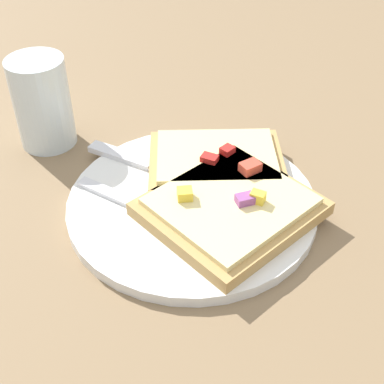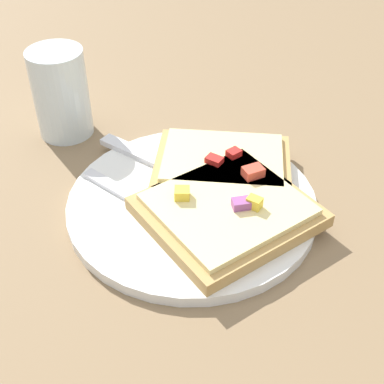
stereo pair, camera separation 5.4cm
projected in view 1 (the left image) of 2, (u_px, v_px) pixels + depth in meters
name	position (u px, v px, depth m)	size (l,w,h in m)	color
ground_plane	(192.00, 208.00, 0.55)	(4.00, 4.00, 0.00)	#7F6647
plate	(192.00, 204.00, 0.55)	(0.25, 0.25, 0.01)	white
fork	(168.00, 219.00, 0.52)	(0.20, 0.06, 0.01)	silver
knife	(160.00, 167.00, 0.58)	(0.21, 0.07, 0.01)	silver
pizza_slice_main	(231.00, 206.00, 0.52)	(0.15, 0.16, 0.03)	tan
pizza_slice_corner	(216.00, 161.00, 0.58)	(0.18, 0.18, 0.03)	tan
crumb_scatter	(213.00, 169.00, 0.58)	(0.03, 0.10, 0.01)	#B29247
drinking_glass	(42.00, 103.00, 0.61)	(0.07, 0.07, 0.11)	silver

